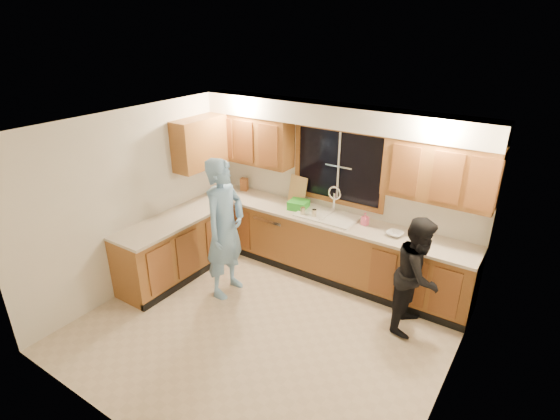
# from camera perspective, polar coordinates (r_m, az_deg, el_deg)

# --- Properties ---
(floor) EXTENTS (4.20, 4.20, 0.00)m
(floor) POSITION_cam_1_polar(r_m,az_deg,el_deg) (5.62, -2.22, -15.20)
(floor) COLOR beige
(floor) RESTS_ON ground
(ceiling) EXTENTS (4.20, 4.20, 0.00)m
(ceiling) POSITION_cam_1_polar(r_m,az_deg,el_deg) (4.49, -2.72, 10.46)
(ceiling) COLOR white
(wall_back) EXTENTS (4.20, 0.00, 4.20)m
(wall_back) POSITION_cam_1_polar(r_m,az_deg,el_deg) (6.43, 7.57, 2.73)
(wall_back) COLOR silver
(wall_back) RESTS_ON ground
(wall_left) EXTENTS (0.00, 3.80, 3.80)m
(wall_left) POSITION_cam_1_polar(r_m,az_deg,el_deg) (6.30, -18.11, 1.27)
(wall_left) COLOR silver
(wall_left) RESTS_ON ground
(wall_right) EXTENTS (0.00, 3.80, 3.80)m
(wall_right) POSITION_cam_1_polar(r_m,az_deg,el_deg) (4.22, 21.78, -10.90)
(wall_right) COLOR silver
(wall_right) RESTS_ON ground
(base_cabinets_back) EXTENTS (4.20, 0.60, 0.88)m
(base_cabinets_back) POSITION_cam_1_polar(r_m,az_deg,el_deg) (6.52, 6.00, -4.72)
(base_cabinets_back) COLOR #955D2B
(base_cabinets_back) RESTS_ON ground
(base_cabinets_left) EXTENTS (0.60, 1.90, 0.88)m
(base_cabinets_left) POSITION_cam_1_polar(r_m,az_deg,el_deg) (6.62, -13.25, -4.78)
(base_cabinets_left) COLOR #955D2B
(base_cabinets_left) RESTS_ON ground
(countertop_back) EXTENTS (4.20, 0.63, 0.04)m
(countertop_back) POSITION_cam_1_polar(r_m,az_deg,el_deg) (6.30, 6.11, -1.09)
(countertop_back) COLOR beige
(countertop_back) RESTS_ON base_cabinets_back
(countertop_left) EXTENTS (0.63, 1.90, 0.04)m
(countertop_left) POSITION_cam_1_polar(r_m,az_deg,el_deg) (6.41, -13.54, -1.20)
(countertop_left) COLOR beige
(countertop_left) RESTS_ON base_cabinets_left
(upper_cabinets_left) EXTENTS (1.35, 0.33, 0.75)m
(upper_cabinets_left) POSITION_cam_1_polar(r_m,az_deg,el_deg) (6.83, -3.67, 9.23)
(upper_cabinets_left) COLOR #955D2B
(upper_cabinets_left) RESTS_ON wall_back
(upper_cabinets_right) EXTENTS (1.35, 0.33, 0.75)m
(upper_cabinets_right) POSITION_cam_1_polar(r_m,az_deg,el_deg) (5.64, 20.16, 4.67)
(upper_cabinets_right) COLOR #955D2B
(upper_cabinets_right) RESTS_ON wall_back
(upper_cabinets_return) EXTENTS (0.33, 0.90, 0.75)m
(upper_cabinets_return) POSITION_cam_1_polar(r_m,az_deg,el_deg) (6.71, -10.40, 8.61)
(upper_cabinets_return) COLOR #955D2B
(upper_cabinets_return) RESTS_ON wall_left
(soffit) EXTENTS (4.20, 0.35, 0.30)m
(soffit) POSITION_cam_1_polar(r_m,az_deg,el_deg) (5.97, 7.37, 12.14)
(soffit) COLOR white
(soffit) RESTS_ON wall_back
(window_frame) EXTENTS (1.44, 0.03, 1.14)m
(window_frame) POSITION_cam_1_polar(r_m,az_deg,el_deg) (6.30, 7.70, 5.68)
(window_frame) COLOR black
(window_frame) RESTS_ON wall_back
(sink) EXTENTS (0.86, 0.52, 0.57)m
(sink) POSITION_cam_1_polar(r_m,az_deg,el_deg) (6.33, 6.18, -1.31)
(sink) COLOR white
(sink) RESTS_ON countertop_back
(dishwasher) EXTENTS (0.60, 0.56, 0.82)m
(dishwasher) POSITION_cam_1_polar(r_m,az_deg,el_deg) (6.91, -0.28, -3.13)
(dishwasher) COLOR silver
(dishwasher) RESTS_ON floor
(stove) EXTENTS (0.58, 0.75, 0.90)m
(stove) POSITION_cam_1_polar(r_m,az_deg,el_deg) (6.30, -16.99, -6.68)
(stove) COLOR silver
(stove) RESTS_ON floor
(man) EXTENTS (0.51, 0.74, 1.94)m
(man) POSITION_cam_1_polar(r_m,az_deg,el_deg) (5.85, -7.21, -2.44)
(man) COLOR #72A4D7
(man) RESTS_ON floor
(woman) EXTENTS (0.57, 0.72, 1.47)m
(woman) POSITION_cam_1_polar(r_m,az_deg,el_deg) (5.50, 17.55, -8.06)
(woman) COLOR black
(woman) RESTS_ON floor
(knife_block) EXTENTS (0.13, 0.12, 0.21)m
(knife_block) POSITION_cam_1_polar(r_m,az_deg,el_deg) (7.23, -4.70, 3.36)
(knife_block) COLOR brown
(knife_block) RESTS_ON countertop_back
(cutting_board) EXTENTS (0.33, 0.15, 0.41)m
(cutting_board) POSITION_cam_1_polar(r_m,az_deg,el_deg) (6.69, 2.33, 2.67)
(cutting_board) COLOR tan
(cutting_board) RESTS_ON countertop_back
(dish_crate) EXTENTS (0.31, 0.30, 0.13)m
(dish_crate) POSITION_cam_1_polar(r_m,az_deg,el_deg) (6.51, 2.43, 0.68)
(dish_crate) COLOR green
(dish_crate) RESTS_ON countertop_back
(soap_bottle) EXTENTS (0.10, 0.10, 0.18)m
(soap_bottle) POSITION_cam_1_polar(r_m,az_deg,el_deg) (6.09, 11.06, -1.15)
(soap_bottle) COLOR #E1557D
(soap_bottle) RESTS_ON countertop_back
(bowl) EXTENTS (0.24, 0.24, 0.05)m
(bowl) POSITION_cam_1_polar(r_m,az_deg,el_deg) (5.91, 14.78, -3.04)
(bowl) COLOR silver
(bowl) RESTS_ON countertop_back
(can_left) EXTENTS (0.08, 0.08, 0.13)m
(can_left) POSITION_cam_1_polar(r_m,az_deg,el_deg) (6.28, 2.98, -0.20)
(can_left) COLOR #BEB392
(can_left) RESTS_ON countertop_back
(can_right) EXTENTS (0.07, 0.07, 0.13)m
(can_right) POSITION_cam_1_polar(r_m,az_deg,el_deg) (6.23, 4.48, -0.48)
(can_right) COLOR #BEB392
(can_right) RESTS_ON countertop_back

